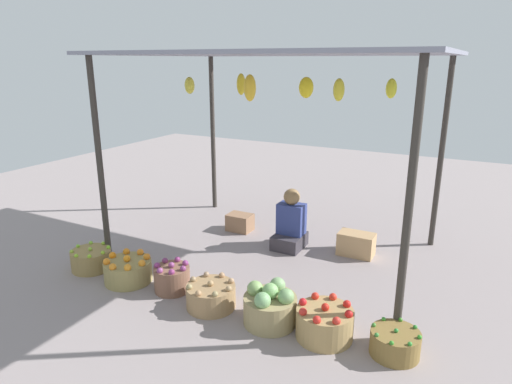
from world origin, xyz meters
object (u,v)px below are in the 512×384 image
basket_oranges (128,270)px  wooden_crate_near_vendor (240,222)px  basket_purple_onions (172,278)px  basket_cabbages (270,306)px  vendor_person (291,225)px  basket_potatoes (211,296)px  basket_limes (91,259)px  basket_red_tomatoes (325,323)px  wooden_crate_stacked_rear (356,244)px  basket_green_chilies (395,343)px

basket_oranges → wooden_crate_near_vendor: basket_oranges is taller
basket_purple_onions → basket_cabbages: 1.18m
vendor_person → wooden_crate_near_vendor: size_ratio=2.26×
basket_potatoes → wooden_crate_near_vendor: basket_potatoes is taller
basket_limes → basket_oranges: bearing=-2.9°
basket_red_tomatoes → wooden_crate_near_vendor: size_ratio=1.45×
basket_cabbages → wooden_crate_near_vendor: basket_cabbages is taller
basket_potatoes → basket_red_tomatoes: basket_red_tomatoes is taller
basket_purple_onions → basket_cabbages: size_ratio=0.76×
basket_purple_onions → wooden_crate_near_vendor: bearing=96.9°
basket_limes → wooden_crate_near_vendor: basket_limes is taller
basket_limes → basket_potatoes: (1.69, -0.06, 0.00)m
basket_oranges → basket_cabbages: bearing=-0.3°
basket_purple_onions → basket_potatoes: basket_purple_onions is taller
vendor_person → basket_oranges: size_ratio=1.52×
wooden_crate_stacked_rear → basket_purple_onions: bearing=-129.6°
vendor_person → wooden_crate_near_vendor: bearing=166.9°
basket_red_tomatoes → wooden_crate_near_vendor: bearing=135.6°
basket_purple_onions → basket_green_chilies: size_ratio=0.92×
basket_potatoes → basket_cabbages: basket_cabbages is taller
basket_limes → basket_green_chilies: bearing=0.4°
vendor_person → basket_oranges: bearing=-125.4°
basket_red_tomatoes → wooden_crate_stacked_rear: (-0.23, 1.82, 0.00)m
basket_purple_onions → basket_red_tomatoes: (1.70, -0.05, 0.00)m
basket_cabbages → basket_green_chilies: (1.11, 0.07, -0.07)m
basket_green_chilies → basket_potatoes: bearing=-177.3°
basket_oranges → basket_cabbages: 1.74m
basket_oranges → wooden_crate_near_vendor: 1.92m
basket_purple_onions → basket_red_tomatoes: basket_red_tomatoes is taller
basket_potatoes → wooden_crate_stacked_rear: (0.93, 1.86, 0.02)m
basket_cabbages → wooden_crate_near_vendor: size_ratio=1.43×
basket_green_chilies → wooden_crate_stacked_rear: wooden_crate_stacked_rear is taller
basket_limes → basket_oranges: basket_oranges is taller
vendor_person → basket_purple_onions: vendor_person is taller
basket_potatoes → basket_red_tomatoes: 1.16m
basket_potatoes → basket_red_tomatoes: (1.15, 0.04, 0.02)m
basket_potatoes → basket_red_tomatoes: size_ratio=0.97×
basket_red_tomatoes → basket_limes: bearing=179.7°
basket_oranges → basket_red_tomatoes: basket_red_tomatoes is taller
basket_green_chilies → basket_oranges: bearing=-178.8°
basket_potatoes → wooden_crate_near_vendor: (-0.76, 1.92, 0.00)m
basket_potatoes → basket_green_chilies: bearing=2.7°
wooden_crate_near_vendor → basket_potatoes: bearing=-68.3°
basket_potatoes → basket_green_chilies: basket_potatoes is taller
basket_potatoes → wooden_crate_near_vendor: size_ratio=1.41×
basket_green_chilies → basket_purple_onions: bearing=179.9°
basket_limes → basket_cabbages: 2.33m
basket_limes → basket_potatoes: 1.69m
basket_green_chilies → wooden_crate_stacked_rear: bearing=114.7°
basket_cabbages → basket_red_tomatoes: 0.52m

